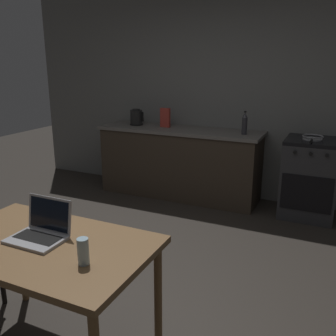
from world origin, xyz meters
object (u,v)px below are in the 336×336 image
bottle (245,123)px  drinking_glass (83,251)px  frying_pan (313,137)px  dining_table (45,255)px  laptop (40,231)px  electric_kettle (136,117)px  stove_oven (310,178)px  cereal_box (165,118)px

bottle → drinking_glass: (-0.09, -3.01, -0.22)m
bottle → frying_pan: bottle is taller
dining_table → laptop: laptop is taller
dining_table → drinking_glass: drinking_glass is taller
dining_table → frying_pan: 3.19m
bottle → frying_pan: size_ratio=0.70×
electric_kettle → drinking_glass: bearing=-65.1°
frying_pan → dining_table: bearing=-112.4°
dining_table → drinking_glass: 0.40m
laptop → frying_pan: bearing=75.6°
stove_oven → cereal_box: (-1.87, 0.02, 0.59)m
stove_oven → dining_table: 3.22m
dining_table → cereal_box: (-0.64, 2.99, 0.36)m
stove_oven → drinking_glass: bearing=-105.9°
laptop → bottle: 2.94m
electric_kettle → dining_table: bearing=-70.2°
dining_table → laptop: bearing=147.9°
stove_oven → cereal_box: cereal_box is taller
stove_oven → drinking_glass: 3.20m
dining_table → frying_pan: frying_pan is taller
electric_kettle → drinking_glass: electric_kettle is taller
laptop → bottle: bottle is taller
laptop → frying_pan: laptop is taller
electric_kettle → drinking_glass: size_ratio=1.55×
laptop → dining_table: bearing=-22.9°
electric_kettle → frying_pan: 2.28m
laptop → cereal_box: (-0.59, 2.95, 0.24)m
dining_table → bottle: bottle is taller
dining_table → frying_pan: (1.21, 2.94, 0.26)m
stove_oven → electric_kettle: bearing=179.9°
stove_oven → electric_kettle: size_ratio=4.14×
electric_kettle → laptop: bearing=-70.9°
dining_table → drinking_glass: (0.36, -0.10, 0.15)m
electric_kettle → cereal_box: (0.43, 0.02, 0.02)m
electric_kettle → cereal_box: 0.43m
dining_table → frying_pan: bearing=67.6°
bottle → drinking_glass: bearing=-91.6°
dining_table → bottle: bearing=81.4°
electric_kettle → drinking_glass: (1.42, -3.06, -0.19)m
stove_oven → cereal_box: bearing=179.3°
dining_table → electric_kettle: (-1.07, 2.97, 0.34)m
stove_oven → dining_table: stove_oven is taller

